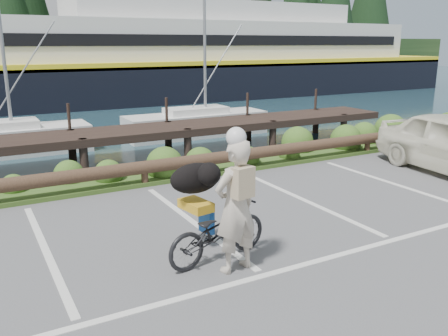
% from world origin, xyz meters
% --- Properties ---
extents(ground, '(72.00, 72.00, 0.00)m').
position_xyz_m(ground, '(0.00, 0.00, 0.00)').
color(ground, '#505052').
extents(vegetation_strip, '(34.00, 1.60, 0.10)m').
position_xyz_m(vegetation_strip, '(0.00, 5.30, 0.05)').
color(vegetation_strip, '#3D5B21').
rests_on(vegetation_strip, ground).
extents(log_rail, '(32.00, 0.30, 0.60)m').
position_xyz_m(log_rail, '(0.00, 4.60, 0.00)').
color(log_rail, '#443021').
rests_on(log_rail, ground).
extents(bicycle, '(1.85, 0.91, 0.93)m').
position_xyz_m(bicycle, '(-0.33, 0.38, 0.47)').
color(bicycle, black).
rests_on(bicycle, ground).
extents(cyclist, '(0.78, 0.58, 1.96)m').
position_xyz_m(cyclist, '(-0.26, -0.03, 0.98)').
color(cyclist, '#C0B5A3').
rests_on(cyclist, ground).
extents(dog, '(0.55, 0.90, 0.48)m').
position_xyz_m(dog, '(-0.43, 0.94, 1.17)').
color(dog, black).
rests_on(dog, bicycle).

